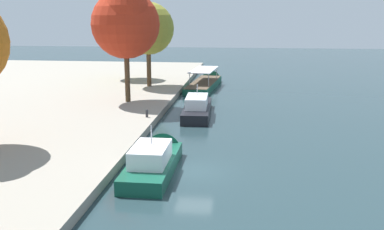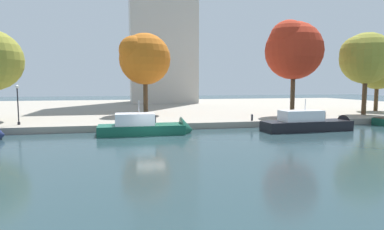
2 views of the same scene
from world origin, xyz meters
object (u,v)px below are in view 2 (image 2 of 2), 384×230
tree_3 (293,48)px  tree_4 (143,59)px  tree_1 (364,57)px  lamp_post (18,103)px  motor_yacht_2 (149,128)px  motor_yacht_3 (311,125)px  mooring_bollard_0 (252,117)px  tree_0 (379,68)px

tree_3 → tree_4: 19.83m
tree_3 → tree_1: bearing=1.5°
tree_1 → lamp_post: bearing=-177.0°
motor_yacht_2 → motor_yacht_3: motor_yacht_3 is taller
lamp_post → tree_3: 32.65m
lamp_post → motor_yacht_3: bearing=-11.1°
motor_yacht_3 → tree_4: bearing=135.6°
mooring_bollard_0 → motor_yacht_3: bearing=-41.8°
motor_yacht_3 → tree_4: (-16.42, 14.81, 7.74)m
motor_yacht_2 → tree_1: 31.70m
mooring_bollard_0 → tree_3: size_ratio=0.06×
lamp_post → tree_0: 49.93m
tree_1 → mooring_bollard_0: bearing=-168.0°
lamp_post → tree_1: tree_1 is taller
tree_1 → tree_4: 30.13m
motor_yacht_2 → tree_1: size_ratio=0.82×
mooring_bollard_0 → tree_4: bearing=137.9°
motor_yacht_3 → lamp_post: lamp_post is taller
mooring_bollard_0 → tree_3: bearing=26.7°
motor_yacht_2 → tree_3: tree_3 is taller
tree_0 → tree_1: tree_1 is taller
mooring_bollard_0 → tree_1: 19.66m
tree_0 → tree_3: (-17.36, -4.72, 2.17)m
motor_yacht_3 → lamp_post: 30.50m
motor_yacht_3 → tree_0: 24.11m
tree_3 → tree_4: size_ratio=1.10×
motor_yacht_3 → tree_1: bearing=29.7°
mooring_bollard_0 → tree_4: tree_4 is taller
mooring_bollard_0 → lamp_post: (-25.00, 1.52, 1.89)m
motor_yacht_3 → tree_3: bearing=72.6°
motor_yacht_3 → tree_1: tree_1 is taller
motor_yacht_3 → mooring_bollard_0: (-4.84, 4.33, 0.53)m
motor_yacht_3 → motor_yacht_2: bearing=173.9°
tree_1 → tree_4: tree_4 is taller
mooring_bollard_0 → tree_3: tree_3 is taller
motor_yacht_2 → mooring_bollard_0: 12.52m
tree_3 → tree_4: tree_3 is taller
motor_yacht_3 → mooring_bollard_0: size_ratio=14.01×
motor_yacht_3 → tree_0: tree_0 is taller
motor_yacht_2 → motor_yacht_3: size_ratio=0.87×
tree_1 → tree_3: 10.89m
tree_1 → tree_3: tree_3 is taller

